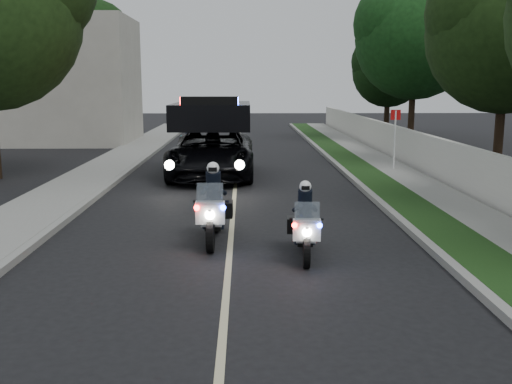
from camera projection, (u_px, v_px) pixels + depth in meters
ground at (224, 325)px, 8.25m from camera, size 120.00×120.00×0.00m
curb_right at (366, 191)px, 18.15m from camera, size 0.20×60.00×0.15m
grass_verge at (389, 191)px, 18.16m from camera, size 1.20×60.00×0.16m
sidewalk_right at (430, 191)px, 18.19m from camera, size 1.40×60.00×0.16m
property_wall at (464, 169)px, 18.09m from camera, size 0.22×60.00×1.50m
curb_left at (101, 192)px, 17.99m from camera, size 0.20×60.00×0.15m
sidewalk_left at (66, 192)px, 17.96m from camera, size 2.00×60.00×0.16m
building_far at (61, 81)px, 32.97m from camera, size 8.00×6.00×7.00m
lane_marking at (235, 194)px, 18.08m from camera, size 0.12×50.00×0.01m
police_moto_left at (214, 241)px, 12.67m from camera, size 0.74×2.03×1.72m
police_moto_right at (305, 256)px, 11.59m from camera, size 0.72×1.80×1.50m
police_suv at (213, 176)px, 21.57m from camera, size 3.01×6.46×3.14m
bicycle at (190, 156)px, 27.69m from camera, size 0.80×1.96×1.00m
cyclist at (190, 156)px, 27.69m from camera, size 0.65×0.44×1.79m
sign_post at (393, 173)px, 22.33m from camera, size 0.40×0.40×2.47m
tree_right_c at (496, 169)px, 23.26m from camera, size 7.61×7.61×10.12m
tree_right_d at (410, 142)px, 33.96m from camera, size 8.92×8.92×11.27m
tree_right_e at (386, 133)px, 40.15m from camera, size 6.43×6.43×8.16m
tree_left_far at (80, 140)px, 35.17m from camera, size 7.72×7.72×9.72m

